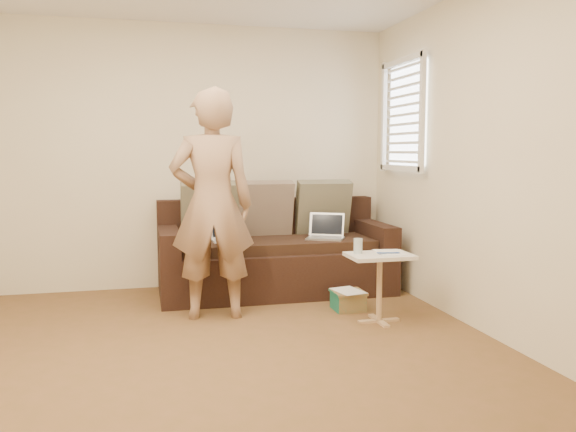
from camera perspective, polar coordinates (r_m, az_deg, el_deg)
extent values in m
plane|color=brown|center=(3.97, -6.56, -13.77)|extent=(4.50, 4.50, 0.00)
plane|color=beige|center=(5.97, -9.50, 5.63)|extent=(4.00, 0.00, 4.00)
plane|color=beige|center=(1.53, 3.73, 3.98)|extent=(4.00, 0.00, 4.00)
plane|color=beige|center=(4.45, 19.80, 5.15)|extent=(0.00, 4.50, 4.50)
imported|color=#9C7555|center=(4.80, -7.36, 1.14)|extent=(0.72, 0.52, 1.87)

